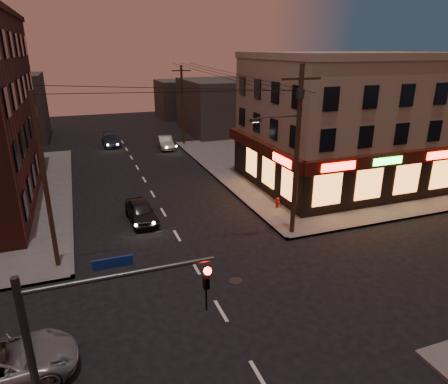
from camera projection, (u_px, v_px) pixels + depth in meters
name	position (u px, v px, depth m)	size (l,w,h in m)	color
ground	(221.00, 311.00, 17.59)	(120.00, 120.00, 0.00)	black
sidewalk_ne	(325.00, 163.00, 40.20)	(24.00, 28.00, 0.15)	#514F4C
pizza_building	(347.00, 120.00, 32.82)	(15.85, 12.85, 10.50)	gray
bg_building_ne_a	(223.00, 106.00, 54.50)	(10.00, 12.00, 7.00)	#3F3D3A
bg_building_nw	(6.00, 108.00, 49.06)	(9.00, 10.00, 8.00)	#3F3D3A
bg_building_ne_b	(183.00, 99.00, 66.38)	(8.00, 8.00, 6.00)	#3F3D3A
utility_pole_main	(296.00, 143.00, 22.94)	(4.20, 0.44, 10.00)	#382619
utility_pole_far	(182.00, 105.00, 46.47)	(0.26, 0.26, 9.00)	#382619
utility_pole_west	(45.00, 184.00, 19.53)	(0.24, 0.24, 9.00)	#382619
traffic_signal	(80.00, 352.00, 9.42)	(4.49, 0.32, 6.47)	#333538
sedan_near	(141.00, 211.00, 26.52)	(1.66, 4.14, 1.41)	black
sedan_mid	(165.00, 142.00, 46.00)	(1.52, 4.37, 1.44)	slate
sedan_far	(111.00, 140.00, 47.26)	(1.92, 4.73, 1.37)	#182331
fire_hydrant	(277.00, 202.00, 28.50)	(0.34, 0.34, 0.75)	maroon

